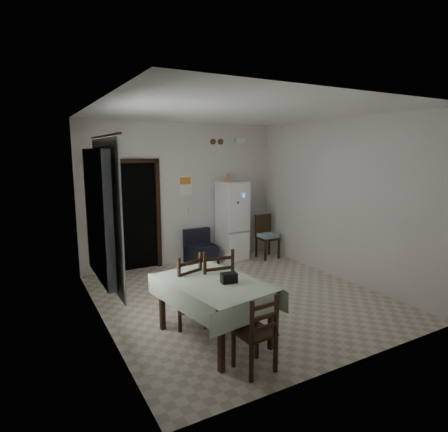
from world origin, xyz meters
TOP-DOWN VIEW (x-y plane):
  - ground at (0.00, 0.00)m, footprint 4.50×4.50m
  - ceiling at (0.00, 0.00)m, footprint 4.20×4.50m
  - wall_back at (0.00, 2.25)m, footprint 4.20×0.02m
  - wall_front at (0.00, -2.25)m, footprint 4.20×0.02m
  - wall_left at (-2.10, 0.00)m, footprint 0.02×4.50m
  - wall_right at (2.10, 0.00)m, footprint 0.02×4.50m
  - doorway at (-1.05, 2.45)m, footprint 1.06×0.52m
  - window_recess at (-2.15, -0.20)m, footprint 0.10×1.20m
  - curtain at (-2.04, -0.20)m, footprint 0.02×1.45m
  - curtain_rod at (-2.03, -0.20)m, footprint 0.02×1.60m
  - calendar at (0.05, 2.24)m, footprint 0.28×0.02m
  - calendar_image at (0.05, 2.23)m, footprint 0.24×0.01m
  - light_switch at (0.15, 2.24)m, footprint 0.08×0.02m
  - vent_left at (0.70, 2.23)m, footprint 0.12×0.03m
  - vent_right at (0.88, 2.23)m, footprint 0.12×0.03m
  - emergency_light at (1.35, 2.21)m, footprint 0.25×0.07m
  - fridge at (1.00, 1.93)m, footprint 0.59×0.59m
  - tan_cone at (0.93, 1.97)m, footprint 0.24×0.24m
  - navy_seat at (0.25, 1.93)m, footprint 0.59×0.57m
  - corner_chair at (1.71, 1.62)m, footprint 0.41×0.41m
  - dining_table at (-0.98, -1.01)m, footprint 1.18×1.58m
  - black_bag at (-0.85, -1.15)m, footprint 0.20×0.14m
  - dining_chair_far_left at (-1.17, -0.42)m, footprint 0.53×0.53m
  - dining_chair_far_right at (-0.74, -0.56)m, footprint 0.51×0.51m
  - dining_chair_near_head at (-0.92, -1.82)m, footprint 0.40×0.40m

SIDE VIEW (x-z plane):
  - ground at x=0.00m, z-range 0.00..0.00m
  - navy_seat at x=0.25m, z-range 0.00..0.71m
  - dining_table at x=-0.98m, z-range 0.00..0.75m
  - dining_chair_near_head at x=-0.92m, z-range 0.00..0.87m
  - corner_chair at x=1.71m, z-range 0.00..0.95m
  - dining_chair_far_left at x=-1.17m, z-range 0.00..1.00m
  - dining_chair_far_right at x=-0.74m, z-range 0.00..1.05m
  - black_bag at x=-0.85m, z-range 0.75..0.87m
  - fridge at x=1.00m, z-range 0.00..1.69m
  - doorway at x=-1.05m, z-range -0.05..2.17m
  - light_switch at x=0.15m, z-range 1.04..1.16m
  - wall_back at x=0.00m, z-range 0.00..2.90m
  - wall_front at x=0.00m, z-range 0.00..2.90m
  - wall_left at x=-2.10m, z-range 0.00..2.90m
  - wall_right at x=2.10m, z-range 0.00..2.90m
  - window_recess at x=-2.15m, z-range 0.75..2.35m
  - curtain at x=-2.04m, z-range 0.62..2.48m
  - calendar at x=0.05m, z-range 1.42..1.82m
  - calendar_image at x=0.05m, z-range 1.65..1.79m
  - tan_cone at x=0.93m, z-range 1.69..1.89m
  - curtain_rod at x=-2.03m, z-range 2.49..2.51m
  - vent_left at x=0.70m, z-range 2.46..2.58m
  - vent_right at x=0.88m, z-range 2.46..2.58m
  - emergency_light at x=1.35m, z-range 2.50..2.59m
  - ceiling at x=0.00m, z-range 2.89..2.91m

